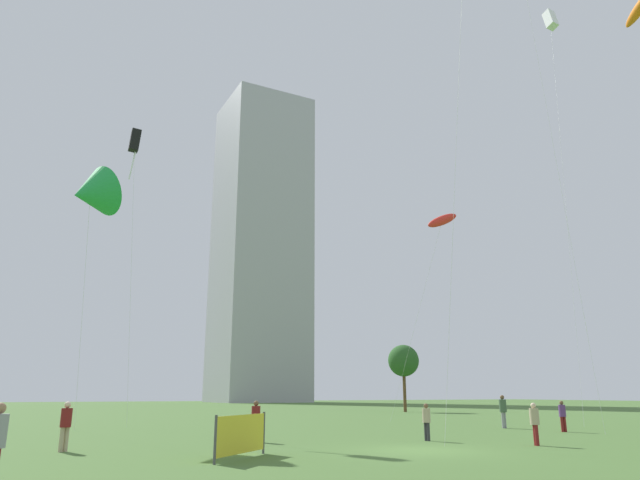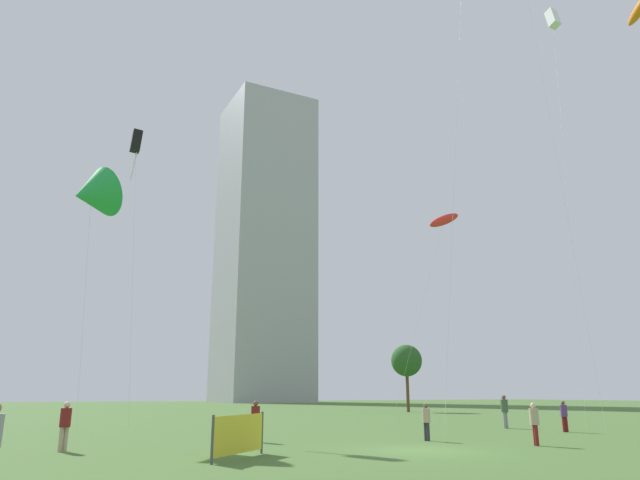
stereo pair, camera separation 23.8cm
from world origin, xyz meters
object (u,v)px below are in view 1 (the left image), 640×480
object	(u,v)px
kite_flying_4	(550,20)
park_tree_0	(403,361)
person_standing_2	(427,419)
kite_flying_5	(135,142)
person_standing_0	(562,414)
kite_flying_3	(90,193)
event_banner	(241,434)
distant_highrise_0	(261,245)
person_standing_3	(503,409)
person_standing_5	(535,421)
kite_flying_6	(442,221)
person_standing_1	(66,423)
person_standing_4	(256,418)

from	to	relation	value
kite_flying_4	park_tree_0	size ratio (longest dim) A/B	4.80
person_standing_2	kite_flying_5	distance (m)	25.38
person_standing_0	kite_flying_4	xyz separation A→B (m)	(12.04, 7.62, 32.88)
kite_flying_3	event_banner	xyz separation A→B (m)	(4.48, -12.97, -11.49)
park_tree_0	event_banner	distance (m)	48.40
kite_flying_3	distant_highrise_0	world-z (taller)	distant_highrise_0
person_standing_3	distant_highrise_0	bearing A→B (deg)	57.60
kite_flying_4	distant_highrise_0	bearing A→B (deg)	84.50
park_tree_0	distant_highrise_0	size ratio (longest dim) A/B	0.10
person_standing_3	park_tree_0	size ratio (longest dim) A/B	0.26
kite_flying_3	park_tree_0	xyz separation A→B (m)	(35.54, 23.84, -6.72)
person_standing_5	kite_flying_6	world-z (taller)	kite_flying_6
person_standing_0	park_tree_0	bearing A→B (deg)	-94.26
person_standing_3	park_tree_0	world-z (taller)	park_tree_0
person_standing_3	kite_flying_3	size ratio (longest dim) A/B	0.14
person_standing_0	event_banner	world-z (taller)	person_standing_0
person_standing_1	kite_flying_6	xyz separation A→B (m)	(24.84, 9.88, 13.43)
kite_flying_5	kite_flying_6	world-z (taller)	kite_flying_5
person_standing_0	park_tree_0	distance (m)	34.39
person_standing_4	distant_highrise_0	xyz separation A→B (m)	(38.49, 106.76, 36.85)
person_standing_2	park_tree_0	distance (m)	40.35
person_standing_0	kite_flying_6	world-z (taller)	kite_flying_6
person_standing_4	kite_flying_4	size ratio (longest dim) A/B	0.05
kite_flying_4	distant_highrise_0	world-z (taller)	distant_highrise_0
person_standing_3	event_banner	xyz separation A→B (m)	(-18.94, -8.73, -0.36)
person_standing_4	event_banner	size ratio (longest dim) A/B	0.69
event_banner	kite_flying_6	bearing A→B (deg)	36.21
person_standing_5	park_tree_0	bearing A→B (deg)	-2.08
person_standing_1	person_standing_4	distance (m)	7.51
person_standing_3	park_tree_0	bearing A→B (deg)	46.28
person_standing_2	person_standing_1	bearing A→B (deg)	-102.18
person_standing_0	person_standing_3	bearing A→B (deg)	-67.97
park_tree_0	person_standing_4	bearing A→B (deg)	-132.60
person_standing_3	person_standing_4	bearing A→B (deg)	169.70
person_standing_4	kite_flying_5	size ratio (longest dim) A/B	0.09
person_standing_5	kite_flying_4	distance (m)	40.44
kite_flying_5	park_tree_0	world-z (taller)	kite_flying_5
person_standing_3	event_banner	size ratio (longest dim) A/B	0.77
person_standing_3	kite_flying_3	world-z (taller)	kite_flying_3
person_standing_0	event_banner	xyz separation A→B (m)	(-19.37, -4.79, -0.20)
person_standing_0	kite_flying_3	world-z (taller)	kite_flying_3
person_standing_3	person_standing_0	bearing A→B (deg)	-104.15
person_standing_3	kite_flying_5	xyz separation A→B (m)	(-20.81, 9.55, 16.78)
kite_flying_4	event_banner	world-z (taller)	kite_flying_4
person_standing_5	kite_flying_5	xyz separation A→B (m)	(-13.66, 18.91, 16.93)
person_standing_5	park_tree_0	size ratio (longest dim) A/B	0.22
person_standing_2	person_standing_5	size ratio (longest dim) A/B	0.96
park_tree_0	person_standing_5	bearing A→B (deg)	-117.23
person_standing_2	kite_flying_6	world-z (taller)	kite_flying_6
person_standing_0	kite_flying_3	xyz separation A→B (m)	(-23.85, 8.18, 11.29)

